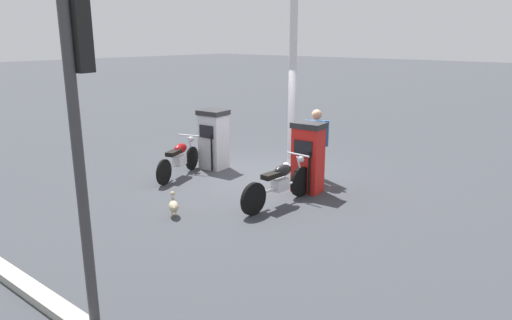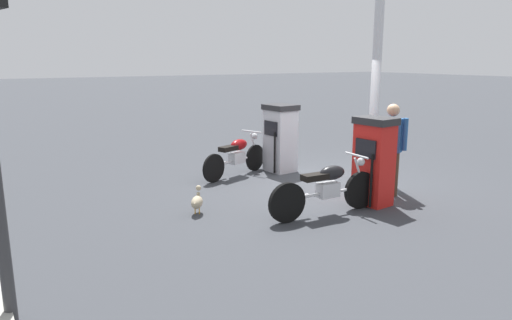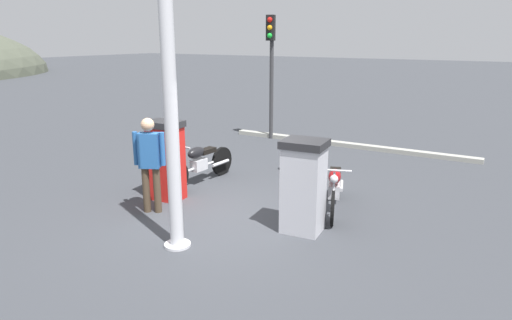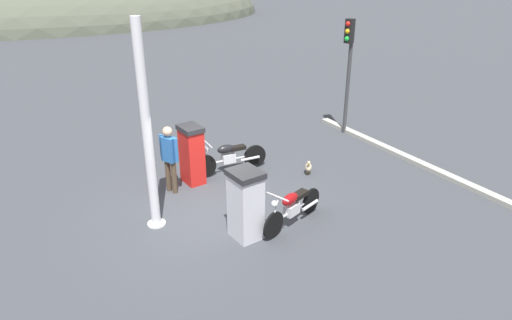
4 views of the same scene
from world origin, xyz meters
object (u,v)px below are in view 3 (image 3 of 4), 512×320
Objects in this scene: attendant_person at (150,159)px; wandering_duck at (286,162)px; fuel_pump_near at (304,186)px; motorcycle_near_pump at (335,186)px; motorcycle_far_pump at (200,163)px; canopy_support_pole at (171,106)px; roadside_traffic_light at (271,56)px; fuel_pump_far at (166,160)px.

wandering_duck is (3.54, -0.85, -0.78)m from attendant_person.
wandering_duck is at bearing 32.21° from fuel_pump_near.
fuel_pump_near reaches higher than motorcycle_near_pump.
canopy_support_pole is at bearing -148.38° from motorcycle_far_pump.
wandering_duck is at bearing -13.56° from attendant_person.
fuel_pump_near is 0.34× the size of canopy_support_pole.
attendant_person is at bearing -169.62° from roadside_traffic_light.
roadside_traffic_light reaches higher than motorcycle_near_pump.
motorcycle_far_pump is at bearing 31.62° from canopy_support_pole.
fuel_pump_near is at bearing 174.06° from motorcycle_near_pump.
roadside_traffic_light is (5.70, 0.93, 1.73)m from fuel_pump_far.
attendant_person is at bearing -170.66° from motorcycle_far_pump.
fuel_pump_near reaches higher than wandering_duck.
roadside_traffic_light reaches higher than fuel_pump_near.
roadside_traffic_light reaches higher than motorcycle_far_pump.
motorcycle_far_pump is (-0.00, 3.06, -0.01)m from motorcycle_near_pump.
canopy_support_pole is (-1.50, -1.53, 1.34)m from fuel_pump_far.
attendant_person is at bearing 57.36° from canopy_support_pole.
attendant_person is (-1.74, 2.78, 0.52)m from motorcycle_near_pump.
fuel_pump_far reaches higher than motorcycle_far_pump.
fuel_pump_far is 0.42× the size of roadside_traffic_light.
roadside_traffic_light is (6.37, 1.17, 1.52)m from attendant_person.
fuel_pump_near reaches higher than motorcycle_far_pump.
wandering_duck is at bearing -144.43° from roadside_traffic_light.
fuel_pump_near is at bearing -109.95° from motorcycle_far_pump.
motorcycle_far_pump is at bearing 2.60° from fuel_pump_far.
attendant_person is 3.81× the size of wandering_duck.
roadside_traffic_light is (5.70, 3.83, 1.74)m from fuel_pump_near.
fuel_pump_near is 0.41× the size of roadside_traffic_light.
fuel_pump_near is 3.16m from motorcycle_far_pump.
attendant_person is 0.39× the size of canopy_support_pole.
motorcycle_far_pump is 1.24× the size of attendant_person.
roadside_traffic_light reaches higher than fuel_pump_far.
motorcycle_near_pump is 4.13× the size of wandering_duck.
fuel_pump_far is at bearing 90.00° from fuel_pump_near.
motorcycle_near_pump is at bearing -89.96° from motorcycle_far_pump.
canopy_support_pole is (-2.57, -1.58, 1.67)m from motorcycle_far_pump.
motorcycle_near_pump reaches higher than wandering_duck.
attendant_person is 3.73m from wandering_duck.
motorcycle_near_pump is at bearing -5.94° from fuel_pump_near.
wandering_duck is at bearing 46.88° from motorcycle_near_pump.
fuel_pump_near is 7.09m from roadside_traffic_light.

